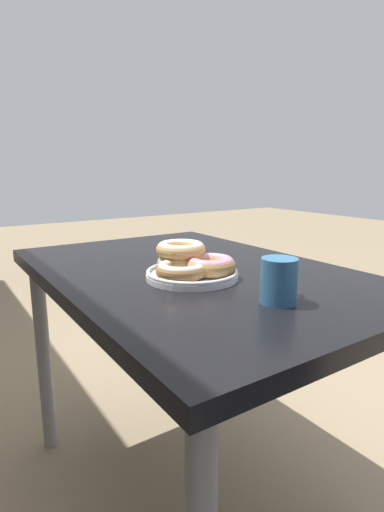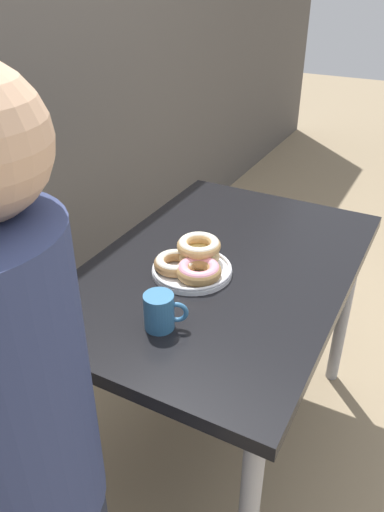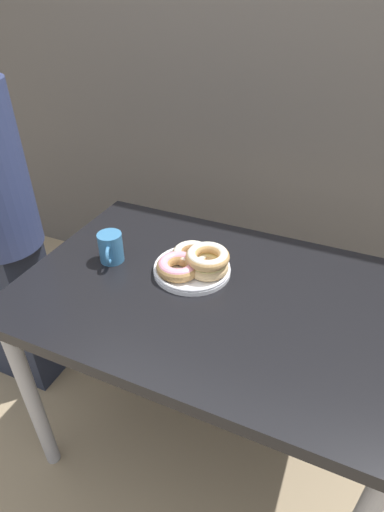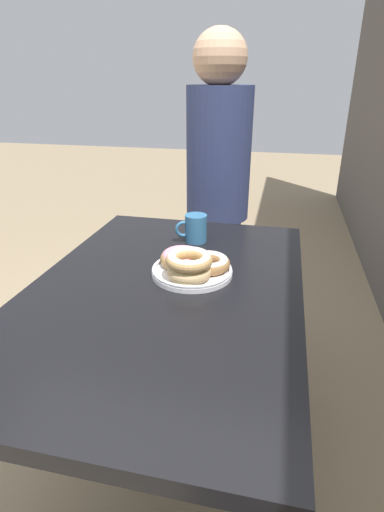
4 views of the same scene
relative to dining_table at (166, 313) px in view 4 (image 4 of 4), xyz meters
The scene contains 5 objects.
ground_plane 0.70m from the dining_table, 90.00° to the right, with size 14.00×14.00×0.00m, color #937F60.
dining_table is the anchor object (origin of this frame).
donut_plate 0.16m from the dining_table, 144.55° to the left, with size 0.26×0.25×0.09m.
coffee_mug 0.38m from the dining_table, behind, with size 0.08×0.11×0.10m.
person_figure 0.86m from the dining_table, behind, with size 0.35×0.29×1.49m.
Camera 4 is at (0.95, 0.44, 1.30)m, focal length 28.00 mm.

